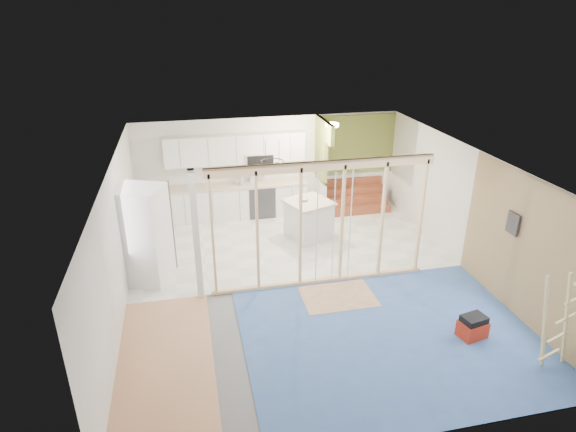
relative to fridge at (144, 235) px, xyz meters
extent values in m
cube|color=slate|center=(3.11, -0.88, -1.01)|extent=(7.00, 8.00, 0.01)
cube|color=silver|center=(3.11, -0.88, 1.59)|extent=(7.00, 8.00, 0.01)
cube|color=white|center=(3.11, 3.12, 0.29)|extent=(7.00, 0.01, 2.60)
cube|color=white|center=(3.11, -4.88, 0.29)|extent=(7.00, 0.01, 2.60)
cube|color=white|center=(-0.39, -0.88, 0.29)|extent=(0.01, 8.00, 2.60)
cube|color=white|center=(6.61, -0.88, 0.29)|extent=(0.01, 8.00, 2.60)
cube|color=white|center=(3.11, 1.12, -1.00)|extent=(7.00, 4.00, 0.02)
cube|color=teal|center=(4.11, -2.88, -1.00)|extent=(5.00, 4.00, 0.02)
cube|color=tan|center=(0.36, -2.88, -1.00)|extent=(1.50, 4.00, 0.02)
cube|color=tan|center=(3.61, -1.48, -0.99)|extent=(1.40, 1.00, 0.01)
cube|color=beige|center=(3.41, -0.88, 1.49)|extent=(4.40, 0.09, 0.18)
cube|color=beige|center=(3.41, -0.88, -0.96)|extent=(4.40, 0.09, 0.06)
cube|color=silver|center=(1.01, -0.88, 0.29)|extent=(0.12, 0.14, 2.60)
cube|color=beige|center=(1.31, -0.88, 0.29)|extent=(0.04, 0.09, 2.40)
cube|color=beige|center=(2.15, -0.88, 0.29)|extent=(0.04, 0.09, 2.40)
cube|color=beige|center=(2.99, -0.88, 0.29)|extent=(0.04, 0.09, 2.40)
cube|color=beige|center=(3.83, -0.88, 0.29)|extent=(0.04, 0.09, 2.40)
cube|color=beige|center=(4.67, -0.88, 0.29)|extent=(0.04, 0.09, 2.40)
cube|color=beige|center=(5.51, -0.88, 0.29)|extent=(0.04, 0.09, 2.40)
cylinder|color=silver|center=(3.31, -0.91, 0.21)|extent=(0.02, 0.02, 2.35)
cylinder|color=silver|center=(4.01, -0.86, 0.21)|extent=(0.02, 0.02, 2.35)
cylinder|color=silver|center=(3.66, -0.88, 0.21)|extent=(0.02, 0.02, 2.35)
cube|color=white|center=(2.21, 2.82, -0.57)|extent=(3.60, 0.60, 0.88)
cube|color=#C3B198|center=(2.21, 2.82, -0.10)|extent=(3.66, 0.64, 0.05)
cube|color=white|center=(-0.09, 1.72, -0.57)|extent=(0.60, 1.60, 0.88)
cube|color=#C3B198|center=(-0.09, 1.72, -0.10)|extent=(0.64, 1.64, 0.05)
cube|color=white|center=(2.21, 2.94, 0.84)|extent=(3.60, 0.34, 0.75)
cube|color=silver|center=(2.81, 2.90, 0.54)|extent=(0.72, 0.38, 0.36)
cube|color=black|center=(2.81, 2.71, 0.54)|extent=(0.68, 0.02, 0.30)
cube|color=olive|center=(4.41, 2.67, 0.79)|extent=(0.10, 0.90, 1.60)
cube|color=white|center=(4.41, 2.67, -0.56)|extent=(0.10, 0.90, 0.90)
cube|color=olive|center=(4.41, 1.97, 1.34)|extent=(0.10, 0.50, 0.50)
cube|color=olive|center=(5.51, 3.09, 0.74)|extent=(2.20, 0.04, 1.60)
cube|color=white|center=(5.51, 3.09, -0.56)|extent=(2.20, 0.04, 0.90)
cube|color=#984D2C|center=(5.46, 2.32, -0.91)|extent=(1.70, 0.26, 0.20)
cube|color=#984D2C|center=(5.46, 2.58, -0.71)|extent=(1.70, 0.26, 0.20)
cube|color=#984D2C|center=(5.46, 2.84, -0.51)|extent=(1.70, 0.26, 0.20)
cube|color=#984D2C|center=(5.46, 3.10, -0.31)|extent=(1.70, 0.26, 0.20)
torus|color=black|center=(2.81, 1.02, 1.04)|extent=(0.52, 0.52, 0.02)
cylinder|color=black|center=(2.66, 1.02, 1.29)|extent=(0.01, 0.01, 0.50)
cylinder|color=black|center=(2.96, 1.02, 1.29)|extent=(0.01, 0.01, 0.50)
cylinder|color=#37373C|center=(2.71, 0.92, 0.89)|extent=(0.14, 0.14, 0.14)
cylinder|color=#37373C|center=(2.93, 1.12, 0.91)|extent=(0.12, 0.12, 0.12)
cube|color=tan|center=(6.59, -2.88, 0.29)|extent=(0.02, 4.00, 2.60)
cube|color=#37373C|center=(6.54, -2.28, 0.64)|extent=(0.04, 0.30, 0.40)
cylinder|color=#FFEABF|center=(4.51, 2.12, 1.53)|extent=(0.32, 0.32, 0.08)
cube|color=white|center=(-0.01, 0.00, 0.00)|extent=(1.12, 1.11, 2.02)
cube|color=#37373C|center=(0.42, 0.00, 0.00)|extent=(0.32, 0.76, 1.98)
cube|color=silver|center=(3.71, 1.20, -0.57)|extent=(1.13, 1.13, 0.89)
cube|color=#C3B198|center=(3.71, 1.20, -0.08)|extent=(1.26, 1.26, 0.05)
imported|color=silver|center=(3.60, 1.29, -0.02)|extent=(0.27, 0.27, 0.06)
imported|color=#9EA3B0|center=(2.30, 2.78, 0.08)|extent=(0.14, 0.14, 0.32)
imported|color=white|center=(2.62, 2.91, 0.03)|extent=(0.12, 0.12, 0.21)
cube|color=#AB250F|center=(5.46, -3.14, -0.85)|extent=(0.50, 0.41, 0.31)
cube|color=black|center=(5.46, -3.14, -0.64)|extent=(0.45, 0.36, 0.11)
cube|color=#EBD98F|center=(5.96, -4.07, -0.14)|extent=(0.41, 0.11, 1.71)
cube|color=#EBD98F|center=(6.34, -4.07, -0.14)|extent=(0.41, 0.11, 1.71)
cube|color=#EBD98F|center=(6.20, -4.07, -0.77)|extent=(0.41, 0.11, 0.11)
cube|color=#EBD98F|center=(6.27, -4.07, -0.45)|extent=(0.41, 0.11, 0.11)
cube|color=#EBD98F|center=(6.33, -4.07, -0.12)|extent=(0.41, 0.11, 0.11)
cube|color=#EBD98F|center=(6.40, -4.07, 0.21)|extent=(0.41, 0.11, 0.11)
camera|label=1|loc=(0.96, -9.03, 4.17)|focal=30.00mm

